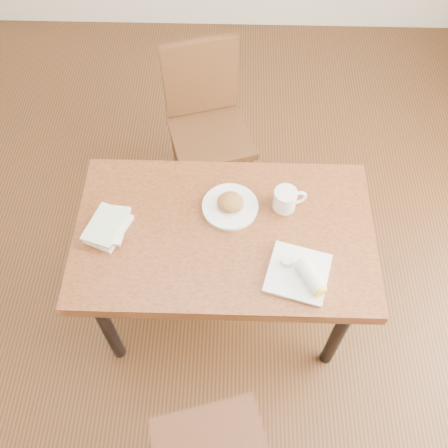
{
  "coord_description": "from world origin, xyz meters",
  "views": [
    {
      "loc": [
        0.03,
        -1.13,
        2.5
      ],
      "look_at": [
        0.0,
        0.0,
        0.8
      ],
      "focal_mm": 40.0,
      "sensor_mm": 36.0,
      "label": 1
    }
  ],
  "objects_px": {
    "plate_scone": "(230,205)",
    "book_stack": "(108,226)",
    "chair_far": "(207,116)",
    "plate_burrito": "(302,274)",
    "coffee_mug": "(286,199)",
    "table": "(224,241)"
  },
  "relations": [
    {
      "from": "plate_burrito",
      "to": "book_stack",
      "type": "distance_m",
      "value": 0.81
    },
    {
      "from": "plate_scone",
      "to": "plate_burrito",
      "type": "bearing_deg",
      "value": -48.43
    },
    {
      "from": "plate_scone",
      "to": "book_stack",
      "type": "bearing_deg",
      "value": -166.07
    },
    {
      "from": "chair_far",
      "to": "book_stack",
      "type": "relative_size",
      "value": 4.15
    },
    {
      "from": "plate_burrito",
      "to": "table",
      "type": "bearing_deg",
      "value": 146.1
    },
    {
      "from": "table",
      "to": "coffee_mug",
      "type": "bearing_deg",
      "value": 27.2
    },
    {
      "from": "plate_burrito",
      "to": "book_stack",
      "type": "relative_size",
      "value": 1.25
    },
    {
      "from": "chair_far",
      "to": "plate_scone",
      "type": "height_order",
      "value": "chair_far"
    },
    {
      "from": "book_stack",
      "to": "plate_scone",
      "type": "bearing_deg",
      "value": 13.93
    },
    {
      "from": "plate_burrito",
      "to": "chair_far",
      "type": "bearing_deg",
      "value": 111.69
    },
    {
      "from": "table",
      "to": "plate_burrito",
      "type": "xyz_separation_m",
      "value": [
        0.31,
        -0.21,
        0.11
      ]
    },
    {
      "from": "table",
      "to": "plate_scone",
      "type": "distance_m",
      "value": 0.16
    },
    {
      "from": "table",
      "to": "plate_burrito",
      "type": "bearing_deg",
      "value": -33.9
    },
    {
      "from": "chair_far",
      "to": "plate_burrito",
      "type": "relative_size",
      "value": 3.33
    },
    {
      "from": "chair_far",
      "to": "plate_scone",
      "type": "relative_size",
      "value": 3.96
    },
    {
      "from": "chair_far",
      "to": "plate_burrito",
      "type": "bearing_deg",
      "value": -68.31
    },
    {
      "from": "chair_far",
      "to": "book_stack",
      "type": "distance_m",
      "value": 0.98
    },
    {
      "from": "chair_far",
      "to": "coffee_mug",
      "type": "relative_size",
      "value": 6.55
    },
    {
      "from": "table",
      "to": "plate_scone",
      "type": "relative_size",
      "value": 5.19
    },
    {
      "from": "chair_far",
      "to": "coffee_mug",
      "type": "xyz_separation_m",
      "value": [
        0.38,
        -0.74,
        0.25
      ]
    },
    {
      "from": "table",
      "to": "plate_scone",
      "type": "bearing_deg",
      "value": 78.55
    },
    {
      "from": "coffee_mug",
      "to": "book_stack",
      "type": "distance_m",
      "value": 0.75
    }
  ]
}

